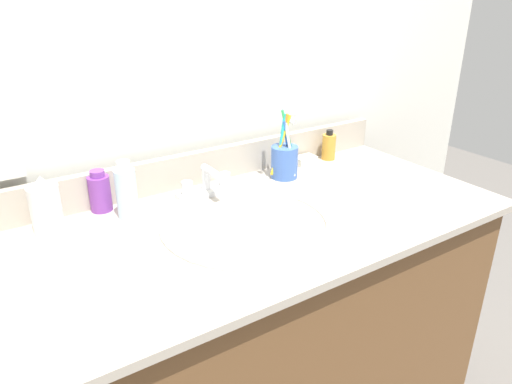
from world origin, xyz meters
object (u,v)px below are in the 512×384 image
Objects in this scene: bottle_gel_clear at (126,192)px; soap_bar at (305,160)px; bottle_lotion_white at (46,208)px; bottle_cream_purple at (100,192)px; bottle_oil_amber at (329,146)px; cup_blue_plastic at (284,159)px; faucet at (208,185)px.

soap_bar is (0.57, 0.05, -0.05)m from bottle_gel_clear.
bottle_gel_clear is at bearing -6.79° from bottle_lotion_white.
bottle_cream_purple is at bearing 178.32° from soap_bar.
bottle_cream_purple is 1.09× the size of bottle_oil_amber.
bottle_gel_clear is at bearing -175.85° from bottle_oil_amber.
bottle_gel_clear reaches higher than soap_bar.
cup_blue_plastic reaches higher than bottle_lotion_white.
bottle_oil_amber is at bearing 4.15° from bottle_gel_clear.
faucet is 0.39m from bottle_lotion_white.
faucet is at bearing 2.15° from bottle_gel_clear.
bottle_cream_purple is 0.08m from bottle_gel_clear.
bottle_cream_purple is 0.50m from cup_blue_plastic.
bottle_oil_amber is 0.21m from cup_blue_plastic.
faucet is 2.50× the size of soap_bar.
bottle_gel_clear reaches higher than faucet.
bottle_cream_purple reaches higher than faucet.
cup_blue_plastic is 3.10× the size of soap_bar.
bottle_lotion_white is 0.17m from bottle_gel_clear.
bottle_lotion_white reaches higher than bottle_oil_amber.
bottle_cream_purple reaches higher than bottle_oil_amber.
bottle_gel_clear is 0.57m from soap_bar.
bottle_lotion_white is at bearing 178.14° from faucet.
soap_bar is at bearing 5.25° from bottle_gel_clear.
bottle_cream_purple is 0.70m from bottle_oil_amber.
bottle_oil_amber is 0.66m from bottle_gel_clear.
cup_blue_plastic is at bearing -7.98° from bottle_cream_purple.
soap_bar is (-0.09, 0.00, -0.03)m from bottle_oil_amber.
bottle_gel_clear is 0.45m from cup_blue_plastic.
faucet reaches higher than soap_bar.
soap_bar is at bearing -1.68° from bottle_cream_purple.
bottle_gel_clear is 0.70× the size of cup_blue_plastic.
bottle_lotion_white is 1.43× the size of bottle_oil_amber.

